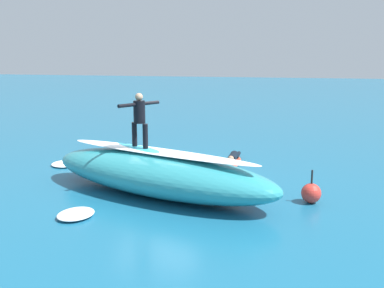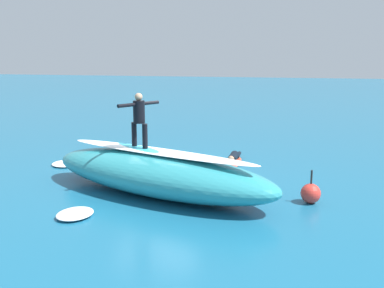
# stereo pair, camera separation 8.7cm
# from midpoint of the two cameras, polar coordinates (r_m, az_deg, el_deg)

# --- Properties ---
(ground_plane) EXTENTS (120.00, 120.00, 0.00)m
(ground_plane) POSITION_cam_midpoint_polar(r_m,az_deg,el_deg) (13.86, -4.33, -4.14)
(ground_plane) COLOR #196084
(wave_crest) EXTENTS (7.32, 4.32, 1.12)m
(wave_crest) POSITION_cam_midpoint_polar(r_m,az_deg,el_deg) (12.07, -4.50, -3.74)
(wave_crest) COLOR teal
(wave_crest) RESTS_ON ground_plane
(wave_foam_lip) EXTENTS (5.87, 2.66, 0.08)m
(wave_foam_lip) POSITION_cam_midpoint_polar(r_m,az_deg,el_deg) (11.93, -4.54, -0.95)
(wave_foam_lip) COLOR white
(wave_foam_lip) RESTS_ON wave_crest
(surfboard_riding) EXTENTS (2.27, 1.60, 0.09)m
(surfboard_riding) POSITION_cam_midpoint_polar(r_m,az_deg,el_deg) (12.29, -6.75, -0.61)
(surfboard_riding) COLOR #33B2D1
(surfboard_riding) RESTS_ON wave_crest
(surfer_riding) EXTENTS (0.75, 1.25, 1.46)m
(surfer_riding) POSITION_cam_midpoint_polar(r_m,az_deg,el_deg) (12.14, -6.85, 3.52)
(surfer_riding) COLOR black
(surfer_riding) RESTS_ON surfboard_riding
(surfboard_paddling) EXTENTS (0.57, 1.93, 0.06)m
(surfboard_paddling) POSITION_cam_midpoint_polar(r_m,az_deg,el_deg) (15.58, 5.00, -2.30)
(surfboard_paddling) COLOR #E0563D
(surfboard_paddling) RESTS_ON ground_plane
(surfer_paddling) EXTENTS (0.32, 1.70, 0.31)m
(surfer_paddling) POSITION_cam_midpoint_polar(r_m,az_deg,el_deg) (15.67, 5.07, -1.61)
(surfer_paddling) COLOR black
(surfer_paddling) RESTS_ON surfboard_paddling
(buoy_marker) EXTENTS (0.50, 0.50, 0.85)m
(buoy_marker) POSITION_cam_midpoint_polar(r_m,az_deg,el_deg) (11.79, 14.57, -6.00)
(buoy_marker) COLOR red
(buoy_marker) RESTS_ON ground_plane
(foam_patch_near) EXTENTS (0.89, 1.03, 0.13)m
(foam_patch_near) POSITION_cam_midpoint_polar(r_m,az_deg,el_deg) (10.87, -14.66, -8.53)
(foam_patch_near) COLOR white
(foam_patch_near) RESTS_ON ground_plane
(foam_patch_mid) EXTENTS (1.32, 1.35, 0.10)m
(foam_patch_mid) POSITION_cam_midpoint_polar(r_m,az_deg,el_deg) (15.82, -15.79, -2.40)
(foam_patch_mid) COLOR white
(foam_patch_mid) RESTS_ON ground_plane
(foam_patch_far) EXTENTS (0.86, 0.72, 0.14)m
(foam_patch_far) POSITION_cam_midpoint_polar(r_m,az_deg,el_deg) (12.55, -3.27, -5.45)
(foam_patch_far) COLOR white
(foam_patch_far) RESTS_ON ground_plane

